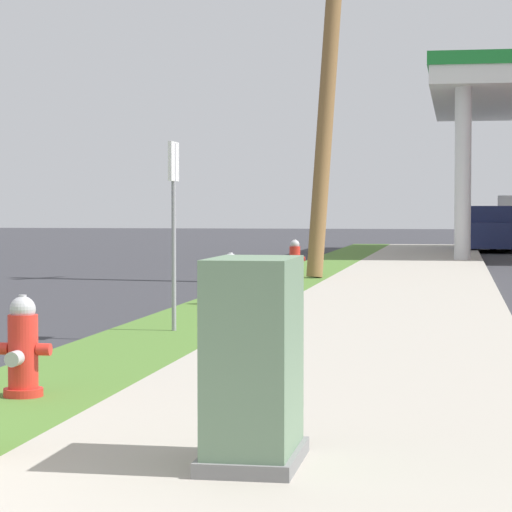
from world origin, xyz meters
name	(u,v)px	position (x,y,z in m)	size (l,w,h in m)	color
fire_hydrant_nearest	(23,352)	(0.77, 2.93, 0.45)	(0.42, 0.38, 0.74)	red
fire_hydrant_second	(231,282)	(0.71, 11.24, 0.45)	(0.42, 0.38, 0.74)	red
fire_hydrant_third	(295,260)	(0.66, 18.42, 0.45)	(0.42, 0.37, 0.74)	red
utility_pole_midground	(329,64)	(1.37, 18.26, 4.37)	(1.08, 1.70, 8.35)	olive
utility_cabinet	(253,369)	(2.82, 0.98, 0.63)	(0.51, 0.81, 1.11)	slate
street_sign_post	(174,196)	(0.76, 7.63, 1.63)	(0.05, 0.36, 2.12)	gray
car_navy_by_near_pump	(491,231)	(5.06, 36.03, 0.72)	(2.12, 4.58, 1.57)	navy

